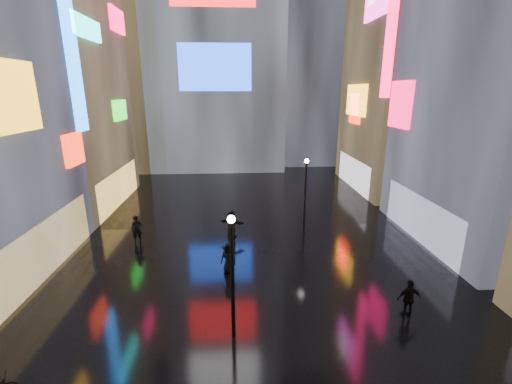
{
  "coord_description": "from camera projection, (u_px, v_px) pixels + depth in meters",
  "views": [
    {
      "loc": [
        -0.93,
        -3.21,
        9.51
      ],
      "look_at": [
        0.0,
        12.0,
        5.0
      ],
      "focal_mm": 24.0,
      "sensor_mm": 36.0,
      "label": 1
    }
  ],
  "objects": [
    {
      "name": "lamp_near",
      "position": [
        232.0,
        271.0,
        12.97
      ],
      "size": [
        0.3,
        0.3,
        5.2
      ],
      "color": "black",
      "rests_on": "ground"
    },
    {
      "name": "lamp_far",
      "position": [
        305.0,
        191.0,
        23.29
      ],
      "size": [
        0.3,
        0.3,
        5.2
      ],
      "color": "black",
      "rests_on": "ground"
    },
    {
      "name": "umbrella_2",
      "position": [
        228.0,
        235.0,
        18.04
      ],
      "size": [
        1.46,
        1.46,
        0.94
      ],
      "primitive_type": "imported",
      "rotation": [
        0.0,
        0.0,
        3.93
      ],
      "color": "black",
      "rests_on": "pedestrian_4"
    },
    {
      "name": "ground",
      "position": [
        249.0,
        227.0,
        24.97
      ],
      "size": [
        140.0,
        140.0,
        0.0
      ],
      "primitive_type": "plane",
      "color": "black",
      "rests_on": "ground"
    },
    {
      "name": "building_left_far",
      "position": [
        41.0,
        71.0,
        26.66
      ],
      "size": [
        10.28,
        12.0,
        22.0
      ],
      "color": "black",
      "rests_on": "ground"
    },
    {
      "name": "pedestrian_3",
      "position": [
        409.0,
        298.0,
        14.81
      ],
      "size": [
        1.04,
        0.44,
        1.76
      ],
      "primitive_type": "imported",
      "rotation": [
        0.0,
        0.0,
        3.13
      ],
      "color": "black",
      "rests_on": "ground"
    },
    {
      "name": "pedestrian_6",
      "position": [
        137.0,
        229.0,
        22.13
      ],
      "size": [
        0.75,
        0.58,
        1.83
      ],
      "primitive_type": "imported",
      "rotation": [
        0.0,
        0.0,
        0.24
      ],
      "color": "black",
      "rests_on": "ground"
    },
    {
      "name": "tower_flank_right",
      "position": [
        308.0,
        32.0,
        45.56
      ],
      "size": [
        12.0,
        12.0,
        34.0
      ],
      "primitive_type": "cube",
      "color": "black",
      "rests_on": "ground"
    },
    {
      "name": "building_right_far",
      "position": [
        417.0,
        40.0,
        31.51
      ],
      "size": [
        10.28,
        12.0,
        28.0
      ],
      "color": "black",
      "rests_on": "ground"
    },
    {
      "name": "pedestrian_5",
      "position": [
        232.0,
        224.0,
        22.95
      ],
      "size": [
        1.79,
        1.14,
        1.85
      ],
      "primitive_type": "imported",
      "rotation": [
        0.0,
        0.0,
        2.76
      ],
      "color": "black",
      "rests_on": "ground"
    },
    {
      "name": "pedestrian_4",
      "position": [
        229.0,
        258.0,
        18.42
      ],
      "size": [
        0.97,
        0.78,
        1.72
      ],
      "primitive_type": "imported",
      "rotation": [
        0.0,
        0.0,
        -0.31
      ],
      "color": "black",
      "rests_on": "ground"
    },
    {
      "name": "tower_flank_left",
      "position": [
        126.0,
        61.0,
        41.51
      ],
      "size": [
        10.0,
        10.0,
        26.0
      ],
      "primitive_type": "cube",
      "color": "black",
      "rests_on": "ground"
    }
  ]
}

